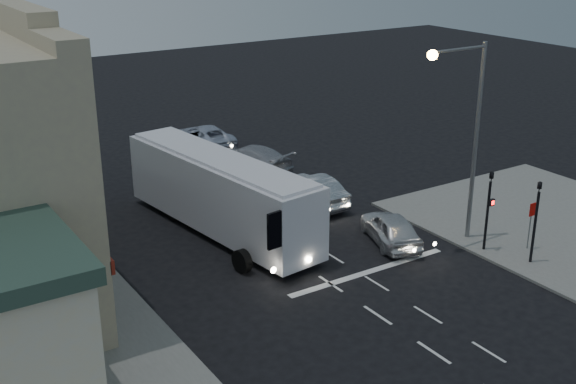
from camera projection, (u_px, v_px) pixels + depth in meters
ground at (361, 304)px, 27.82m from camera, size 120.00×120.00×0.00m
road_markings at (337, 264)px, 31.08m from camera, size 8.00×30.55×0.01m
tour_bus at (220, 192)px, 33.70m from camera, size 4.07×12.50×3.76m
car_suv at (391, 228)px, 32.95m from camera, size 3.02×4.62×1.46m
car_sedan_a at (311, 190)px, 37.49m from camera, size 1.69×4.83×1.59m
car_sedan_b at (250, 159)px, 42.39m from camera, size 3.79×5.98×1.62m
car_sedan_c at (204, 136)px, 47.25m from camera, size 2.53×5.33×1.47m
traffic_signal_main at (489, 201)px, 31.46m from camera, size 0.25×0.35×4.10m
traffic_signal_side at (537, 212)px, 30.26m from camera, size 0.18×0.15×4.10m
regulatory_sign at (532, 218)px, 31.81m from camera, size 0.45×0.12×2.20m
streetlight at (467, 121)px, 31.30m from camera, size 3.32×0.44×9.00m
street_tree at (28, 134)px, 33.90m from camera, size 4.00×4.00×6.20m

